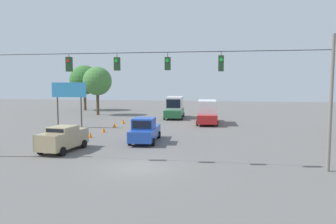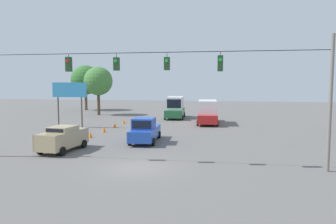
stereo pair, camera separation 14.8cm
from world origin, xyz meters
name	(u,v)px [view 2 (the right image)]	position (x,y,z in m)	size (l,w,h in m)	color
ground_plane	(137,168)	(0.00, 0.00, 0.00)	(140.00, 140.00, 0.00)	#605E5B
overhead_signal_span	(141,86)	(0.00, -1.12, 4.88)	(22.12, 0.38, 7.80)	slate
box_truck_green_withflow_deep	(175,108)	(1.94, -27.26, 1.48)	(2.95, 6.80, 3.02)	#236038
sedan_tan_parked_shoulder	(63,138)	(6.72, -3.68, 0.97)	(2.36, 4.59, 1.85)	tan
box_truck_red_oncoming_deep	(208,112)	(-2.95, -21.72, 1.42)	(2.86, 7.49, 2.88)	red
pickup_truck_blue_withflow_mid	(145,131)	(1.62, -8.33, 0.98)	(2.42, 5.68, 2.12)	#234CB2
traffic_cone_nearest	(71,142)	(7.14, -5.72, 0.29)	(0.38, 0.38, 0.59)	orange
traffic_cone_second	(90,135)	(7.09, -9.50, 0.29)	(0.38, 0.38, 0.59)	orange
traffic_cone_third	(104,129)	(7.07, -12.84, 0.29)	(0.38, 0.38, 0.59)	orange
traffic_cone_fourth	(115,125)	(7.16, -16.43, 0.29)	(0.38, 0.38, 0.59)	orange
traffic_cone_fifth	(124,121)	(7.22, -19.90, 0.29)	(0.38, 0.38, 0.59)	orange
roadside_billboard	(70,94)	(12.11, -15.58, 3.79)	(4.05, 0.16, 5.06)	#4C473D
tree_horizon_left	(86,80)	(20.00, -37.50, 5.47)	(5.30, 5.30, 8.14)	brown
tree_horizon_right	(98,81)	(14.36, -29.56, 5.24)	(4.43, 4.43, 7.48)	#4C3823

